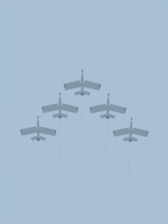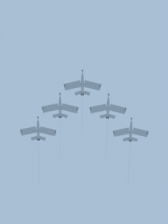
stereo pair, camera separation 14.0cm
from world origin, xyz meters
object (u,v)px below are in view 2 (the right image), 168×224
object	(u,v)px
jet_right_wing	(60,117)
jet_left_outer	(130,144)
jet_right_outer	(38,139)
jet_left_wing	(108,117)
jet_lead	(82,94)

from	to	relation	value
jet_right_wing	jet_left_outer	bearing A→B (deg)	-60.26
jet_right_outer	jet_left_wing	bearing A→B (deg)	-100.31
jet_right_wing	jet_left_wing	bearing A→B (deg)	-82.25
jet_right_outer	jet_right_wing	bearing A→B (deg)	-127.70
jet_lead	jet_right_outer	world-z (taller)	jet_lead
jet_right_wing	jet_left_outer	size ratio (longest dim) A/B	0.97
jet_right_outer	jet_left_outer	bearing A→B (deg)	-78.54
jet_lead	jet_left_wing	world-z (taller)	jet_lead
jet_lead	jet_right_wing	bearing A→B (deg)	52.45
jet_right_outer	jet_lead	bearing A→B (deg)	-127.62
jet_lead	jet_left_wing	size ratio (longest dim) A/B	0.98
jet_lead	jet_left_outer	world-z (taller)	jet_lead
jet_lead	jet_right_outer	xyz separation A→B (m)	(21.21, 27.51, -5.72)
jet_right_wing	jet_right_outer	distance (m)	17.73
jet_left_wing	jet_right_wing	bearing A→B (deg)	97.75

